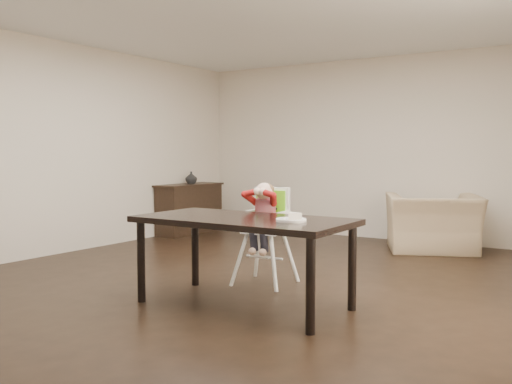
# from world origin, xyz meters

# --- Properties ---
(ground) EXTENTS (7.00, 7.00, 0.00)m
(ground) POSITION_xyz_m (0.00, 0.00, 0.00)
(ground) COLOR black
(ground) RESTS_ON ground
(room_walls) EXTENTS (6.02, 7.02, 2.71)m
(room_walls) POSITION_xyz_m (0.00, 0.00, 1.86)
(room_walls) COLOR beige
(room_walls) RESTS_ON ground
(dining_table) EXTENTS (1.80, 0.90, 0.75)m
(dining_table) POSITION_xyz_m (0.37, -0.73, 0.67)
(dining_table) COLOR black
(dining_table) RESTS_ON ground
(high_chair) EXTENTS (0.45, 0.45, 1.00)m
(high_chair) POSITION_xyz_m (0.09, 0.08, 0.70)
(high_chair) COLOR white
(high_chair) RESTS_ON ground
(plate) EXTENTS (0.32, 0.32, 0.07)m
(plate) POSITION_xyz_m (0.84, -0.75, 0.77)
(plate) COLOR white
(plate) RESTS_ON dining_table
(armchair) EXTENTS (1.34, 1.15, 1.00)m
(armchair) POSITION_xyz_m (0.97, 2.80, 0.50)
(armchair) COLOR tan
(armchair) RESTS_ON ground
(sideboard) EXTENTS (0.44, 1.26, 0.79)m
(sideboard) POSITION_xyz_m (-2.78, 2.39, 0.40)
(sideboard) COLOR black
(sideboard) RESTS_ON ground
(vase) EXTENTS (0.19, 0.20, 0.19)m
(vase) POSITION_xyz_m (-2.78, 2.44, 0.88)
(vase) COLOR #99999E
(vase) RESTS_ON sideboard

